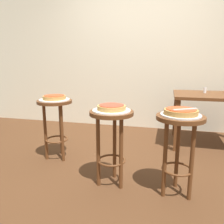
{
  "coord_description": "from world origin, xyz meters",
  "views": [
    {
      "loc": [
        0.49,
        -2.34,
        1.15
      ],
      "look_at": [
        -0.06,
        -0.13,
        0.65
      ],
      "focal_mm": 36.09,
      "sensor_mm": 36.0,
      "label": 1
    }
  ],
  "objects_px": {
    "serving_plate_middle": "(111,110)",
    "pizza_middle": "(111,107)",
    "condiment_shaker": "(205,90)",
    "dining_table": "(209,102)",
    "pizza_foreground": "(181,112)",
    "serving_plate_leftside": "(54,100)",
    "stool_foreground": "(179,137)",
    "serving_plate_foreground": "(181,115)",
    "stool_middle": "(111,130)",
    "pizza_leftside": "(54,97)",
    "pizza_server_knife": "(185,109)",
    "stool_leftside": "(55,116)"
  },
  "relations": [
    {
      "from": "serving_plate_middle",
      "to": "dining_table",
      "type": "bearing_deg",
      "value": 52.08
    },
    {
      "from": "pizza_foreground",
      "to": "condiment_shaker",
      "type": "distance_m",
      "value": 1.52
    },
    {
      "from": "serving_plate_foreground",
      "to": "pizza_foreground",
      "type": "bearing_deg",
      "value": 0.0
    },
    {
      "from": "stool_leftside",
      "to": "pizza_server_knife",
      "type": "relative_size",
      "value": 3.27
    },
    {
      "from": "pizza_middle",
      "to": "pizza_leftside",
      "type": "height_order",
      "value": "same"
    },
    {
      "from": "serving_plate_middle",
      "to": "pizza_middle",
      "type": "xyz_separation_m",
      "value": [
        0.0,
        0.0,
        0.03
      ]
    },
    {
      "from": "dining_table",
      "to": "serving_plate_middle",
      "type": "bearing_deg",
      "value": -127.92
    },
    {
      "from": "serving_plate_middle",
      "to": "dining_table",
      "type": "relative_size",
      "value": 0.36
    },
    {
      "from": "stool_leftside",
      "to": "dining_table",
      "type": "bearing_deg",
      "value": 26.96
    },
    {
      "from": "serving_plate_leftside",
      "to": "condiment_shaker",
      "type": "distance_m",
      "value": 2.05
    },
    {
      "from": "condiment_shaker",
      "to": "pizza_server_knife",
      "type": "xyz_separation_m",
      "value": [
        -0.36,
        -1.49,
        0.01
      ]
    },
    {
      "from": "dining_table",
      "to": "condiment_shaker",
      "type": "distance_m",
      "value": 0.18
    },
    {
      "from": "serving_plate_middle",
      "to": "serving_plate_foreground",
      "type": "bearing_deg",
      "value": -3.19
    },
    {
      "from": "pizza_middle",
      "to": "condiment_shaker",
      "type": "height_order",
      "value": "condiment_shaker"
    },
    {
      "from": "pizza_server_knife",
      "to": "pizza_foreground",
      "type": "bearing_deg",
      "value": 116.26
    },
    {
      "from": "serving_plate_middle",
      "to": "stool_middle",
      "type": "bearing_deg",
      "value": 91.34
    },
    {
      "from": "serving_plate_foreground",
      "to": "pizza_server_knife",
      "type": "bearing_deg",
      "value": -33.69
    },
    {
      "from": "stool_middle",
      "to": "pizza_middle",
      "type": "relative_size",
      "value": 2.78
    },
    {
      "from": "serving_plate_foreground",
      "to": "pizza_server_knife",
      "type": "xyz_separation_m",
      "value": [
        0.03,
        -0.02,
        0.06
      ]
    },
    {
      "from": "pizza_leftside",
      "to": "pizza_server_knife",
      "type": "relative_size",
      "value": 1.19
    },
    {
      "from": "stool_foreground",
      "to": "serving_plate_middle",
      "type": "xyz_separation_m",
      "value": [
        -0.6,
        0.03,
        0.19
      ]
    },
    {
      "from": "serving_plate_foreground",
      "to": "pizza_foreground",
      "type": "xyz_separation_m",
      "value": [
        0.0,
        0.0,
        0.03
      ]
    },
    {
      "from": "dining_table",
      "to": "pizza_foreground",
      "type": "bearing_deg",
      "value": -108.01
    },
    {
      "from": "stool_leftside",
      "to": "dining_table",
      "type": "height_order",
      "value": "dining_table"
    },
    {
      "from": "stool_leftside",
      "to": "serving_plate_middle",
      "type": "bearing_deg",
      "value": -27.92
    },
    {
      "from": "stool_middle",
      "to": "pizza_leftside",
      "type": "height_order",
      "value": "pizza_leftside"
    },
    {
      "from": "pizza_foreground",
      "to": "condiment_shaker",
      "type": "bearing_deg",
      "value": 75.1
    },
    {
      "from": "serving_plate_foreground",
      "to": "serving_plate_leftside",
      "type": "distance_m",
      "value": 1.46
    },
    {
      "from": "serving_plate_middle",
      "to": "condiment_shaker",
      "type": "bearing_deg",
      "value": 55.26
    },
    {
      "from": "pizza_foreground",
      "to": "pizza_server_knife",
      "type": "relative_size",
      "value": 1.26
    },
    {
      "from": "serving_plate_middle",
      "to": "pizza_leftside",
      "type": "distance_m",
      "value": 0.89
    },
    {
      "from": "serving_plate_foreground",
      "to": "stool_leftside",
      "type": "distance_m",
      "value": 1.47
    },
    {
      "from": "pizza_server_knife",
      "to": "condiment_shaker",
      "type": "bearing_deg",
      "value": 46.33
    },
    {
      "from": "serving_plate_foreground",
      "to": "stool_leftside",
      "type": "height_order",
      "value": "serving_plate_foreground"
    },
    {
      "from": "pizza_middle",
      "to": "serving_plate_leftside",
      "type": "bearing_deg",
      "value": 152.08
    },
    {
      "from": "pizza_foreground",
      "to": "pizza_leftside",
      "type": "height_order",
      "value": "same"
    },
    {
      "from": "pizza_leftside",
      "to": "stool_leftside",
      "type": "bearing_deg",
      "value": -90.0
    },
    {
      "from": "stool_leftside",
      "to": "serving_plate_leftside",
      "type": "height_order",
      "value": "serving_plate_leftside"
    },
    {
      "from": "serving_plate_middle",
      "to": "serving_plate_leftside",
      "type": "height_order",
      "value": "same"
    },
    {
      "from": "pizza_foreground",
      "to": "pizza_middle",
      "type": "bearing_deg",
      "value": 176.81
    },
    {
      "from": "stool_middle",
      "to": "serving_plate_middle",
      "type": "distance_m",
      "value": 0.19
    },
    {
      "from": "stool_leftside",
      "to": "pizza_leftside",
      "type": "distance_m",
      "value": 0.22
    },
    {
      "from": "pizza_foreground",
      "to": "serving_plate_leftside",
      "type": "bearing_deg",
      "value": 162.04
    },
    {
      "from": "dining_table",
      "to": "stool_foreground",
      "type": "bearing_deg",
      "value": -108.01
    },
    {
      "from": "serving_plate_leftside",
      "to": "pizza_middle",
      "type": "bearing_deg",
      "value": -27.92
    },
    {
      "from": "serving_plate_middle",
      "to": "pizza_leftside",
      "type": "height_order",
      "value": "pizza_leftside"
    },
    {
      "from": "pizza_foreground",
      "to": "stool_middle",
      "type": "relative_size",
      "value": 0.39
    },
    {
      "from": "pizza_middle",
      "to": "pizza_leftside",
      "type": "xyz_separation_m",
      "value": [
        -0.79,
        0.42,
        0.0
      ]
    },
    {
      "from": "stool_foreground",
      "to": "pizza_foreground",
      "type": "relative_size",
      "value": 2.59
    },
    {
      "from": "stool_middle",
      "to": "serving_plate_leftside",
      "type": "distance_m",
      "value": 0.91
    }
  ]
}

